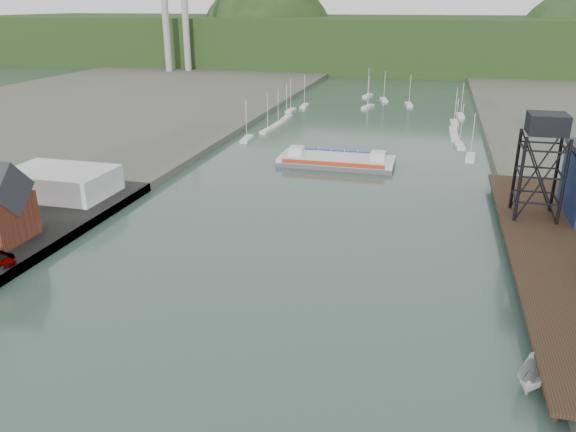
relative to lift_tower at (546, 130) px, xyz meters
The scene contains 8 objects.
east_pier 19.03m from the lift_tower, 81.25° to the right, with size 14.00×70.00×2.45m.
white_shed 80.28m from the lift_tower, behind, with size 18.00×12.00×4.50m, color silver.
lift_tower is the anchor object (origin of this frame).
marina_sailboats 89.04m from the lift_tower, 113.46° to the left, with size 57.71×92.65×0.90m.
smokestacks 224.80m from the lift_tower, 128.94° to the left, with size 11.20×8.20×60.00m.
distant_hills 246.51m from the lift_tower, 99.10° to the left, with size 500.00×120.00×80.00m.
chain_ferry 48.32m from the lift_tower, 141.61° to the left, with size 24.98×10.28×3.59m.
motorboat 44.54m from the lift_tower, 97.21° to the right, with size 2.33×6.20×2.40m, color silver.
Camera 1 is at (18.56, -31.18, 33.40)m, focal length 35.00 mm.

